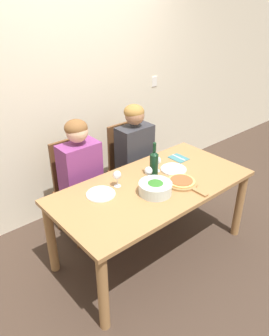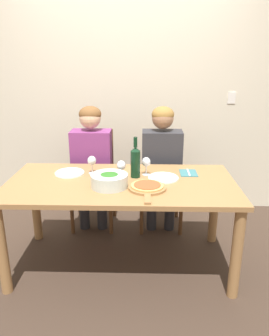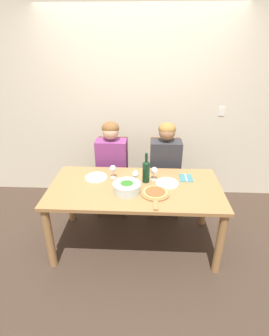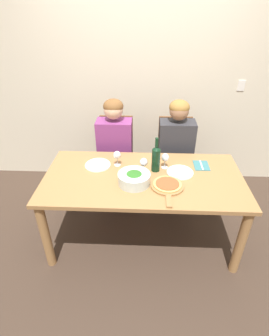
{
  "view_description": "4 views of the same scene",
  "coord_description": "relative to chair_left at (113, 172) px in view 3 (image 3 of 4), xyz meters",
  "views": [
    {
      "loc": [
        -1.71,
        -1.74,
        2.21
      ],
      "look_at": [
        -0.07,
        0.16,
        0.86
      ],
      "focal_mm": 35.0,
      "sensor_mm": 36.0,
      "label": 1
    },
    {
      "loc": [
        0.17,
        -2.37,
        1.65
      ],
      "look_at": [
        0.1,
        0.1,
        0.82
      ],
      "focal_mm": 35.0,
      "sensor_mm": 36.0,
      "label": 2
    },
    {
      "loc": [
        0.1,
        -2.35,
        2.1
      ],
      "look_at": [
        -0.01,
        0.08,
        0.91
      ],
      "focal_mm": 28.0,
      "sensor_mm": 36.0,
      "label": 3
    },
    {
      "loc": [
        0.01,
        -1.94,
        2.05
      ],
      "look_at": [
        -0.08,
        -0.03,
        0.84
      ],
      "focal_mm": 28.0,
      "sensor_mm": 36.0,
      "label": 4
    }
  ],
  "objects": [
    {
      "name": "wine_glass_right",
      "position": [
        0.52,
        -0.6,
        0.33
      ],
      "size": [
        0.07,
        0.07,
        0.15
      ],
      "color": "silver",
      "rests_on": "dining_table"
    },
    {
      "name": "person_man",
      "position": [
        0.68,
        -0.12,
        0.22
      ],
      "size": [
        0.47,
        0.51,
        1.23
      ],
      "color": "#28282D",
      "rests_on": "ground"
    },
    {
      "name": "dinner_plate_right",
      "position": [
        0.66,
        -0.68,
        0.23
      ],
      "size": [
        0.24,
        0.24,
        0.02
      ],
      "color": "white",
      "rests_on": "dining_table"
    },
    {
      "name": "wine_bottle",
      "position": [
        0.44,
        -0.65,
        0.35
      ],
      "size": [
        0.08,
        0.08,
        0.33
      ],
      "color": "black",
      "rests_on": "dining_table"
    },
    {
      "name": "fork_on_napkin",
      "position": [
        0.88,
        -0.55,
        0.23
      ],
      "size": [
        0.14,
        0.18,
        0.01
      ],
      "color": "#387075",
      "rests_on": "dining_table"
    },
    {
      "name": "wine_glass_centre",
      "position": [
        0.33,
        -0.69,
        0.33
      ],
      "size": [
        0.07,
        0.07,
        0.15
      ],
      "color": "silver",
      "rests_on": "dining_table"
    },
    {
      "name": "chair_right",
      "position": [
        0.68,
        0.0,
        0.0
      ],
      "size": [
        0.42,
        0.42,
        0.97
      ],
      "color": "brown",
      "rests_on": "ground"
    },
    {
      "name": "chair_left",
      "position": [
        0.0,
        0.0,
        0.0
      ],
      "size": [
        0.42,
        0.42,
        0.97
      ],
      "color": "brown",
      "rests_on": "ground"
    },
    {
      "name": "pizza_on_board",
      "position": [
        0.53,
        -0.91,
        0.24
      ],
      "size": [
        0.28,
        0.42,
        0.04
      ],
      "color": "#9E7042",
      "rests_on": "dining_table"
    },
    {
      "name": "ground_plane",
      "position": [
        0.33,
        -0.76,
        -0.52
      ],
      "size": [
        40.0,
        40.0,
        0.0
      ],
      "primitive_type": "plane",
      "color": "#3D2D23"
    },
    {
      "name": "broccoli_bowl",
      "position": [
        0.25,
        -0.86,
        0.27
      ],
      "size": [
        0.28,
        0.28,
        0.11
      ],
      "color": "silver",
      "rests_on": "dining_table"
    },
    {
      "name": "dining_table",
      "position": [
        0.33,
        -0.76,
        0.12
      ],
      "size": [
        1.78,
        0.89,
        0.74
      ],
      "color": "#9E7042",
      "rests_on": "ground"
    },
    {
      "name": "dinner_plate_left",
      "position": [
        -0.11,
        -0.59,
        0.23
      ],
      "size": [
        0.24,
        0.24,
        0.02
      ],
      "color": "white",
      "rests_on": "dining_table"
    },
    {
      "name": "wine_glass_left",
      "position": [
        0.08,
        -0.57,
        0.33
      ],
      "size": [
        0.07,
        0.07,
        0.15
      ],
      "color": "silver",
      "rests_on": "dining_table"
    },
    {
      "name": "person_woman",
      "position": [
        -0.0,
        -0.12,
        0.22
      ],
      "size": [
        0.47,
        0.51,
        1.23
      ],
      "color": "#28282D",
      "rests_on": "ground"
    },
    {
      "name": "back_wall",
      "position": [
        0.33,
        0.43,
        0.83
      ],
      "size": [
        10.0,
        0.06,
        2.7
      ],
      "color": "beige",
      "rests_on": "ground"
    }
  ]
}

